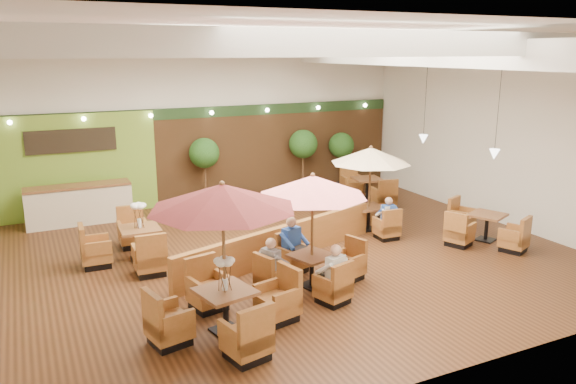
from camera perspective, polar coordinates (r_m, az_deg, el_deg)
room at (r=14.68m, az=-1.40°, el=8.68°), size 14.04×14.00×5.52m
service_counter at (r=17.83m, az=-20.45°, el=-1.20°), size 3.00×0.75×1.18m
booth_divider at (r=13.82m, az=-0.61°, el=-5.23°), size 6.10×2.16×0.88m
table_0 at (r=9.97m, az=-6.58°, el=-4.14°), size 2.91×2.91×2.85m
table_1 at (r=11.93m, az=2.49°, el=-1.83°), size 2.62×2.62×2.55m
table_2 at (r=15.95m, az=8.19°, el=2.26°), size 2.34×2.42×2.46m
table_3 at (r=14.28m, az=-15.87°, el=-5.03°), size 1.89×2.82×1.61m
table_4 at (r=15.99m, az=18.81°, el=-3.61°), size 1.92×2.73×0.96m
table_5 at (r=19.47m, az=8.02°, el=0.22°), size 1.06×2.81×1.02m
topiary_0 at (r=18.51m, az=-8.50°, el=3.66°), size 0.99×0.99×2.29m
topiary_1 at (r=19.85m, az=1.55°, el=4.63°), size 1.01×1.01×2.35m
topiary_2 at (r=20.63m, az=5.43°, el=4.52°), size 0.92×0.92×2.15m
diner_0 at (r=11.48m, az=4.64°, el=-7.70°), size 0.45×0.41×0.81m
diner_1 at (r=13.01m, az=0.51°, el=-4.89°), size 0.47×0.43×0.86m
diner_2 at (r=11.85m, az=-1.57°, el=-6.95°), size 0.41×0.44×0.80m
diner_3 at (r=15.51m, az=10.06°, el=-2.13°), size 0.39×0.34×0.74m
diner_4 at (r=15.52m, az=10.06°, el=-2.15°), size 0.36×0.29×0.73m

